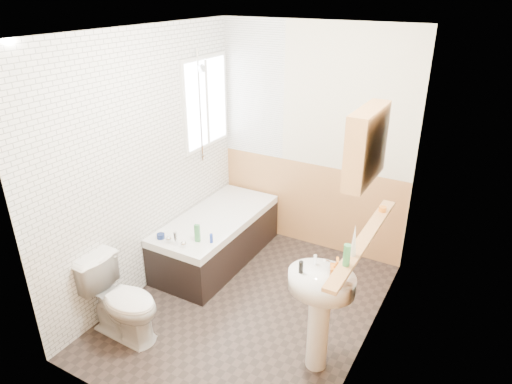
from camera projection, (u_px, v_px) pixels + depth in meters
floor at (248, 307)px, 4.36m from camera, size 2.80×2.80×0.00m
ceiling at (246, 31)px, 3.32m from camera, size 2.80×2.80×0.00m
wall_back at (313, 142)px, 4.96m from camera, size 2.20×0.02×2.50m
wall_front at (128, 272)px, 2.72m from camera, size 2.20×0.02×2.50m
wall_left at (147, 164)px, 4.33m from camera, size 0.02×2.80×2.50m
wall_right at (378, 218)px, 3.34m from camera, size 0.02×2.80×2.50m
wainscot_right at (365, 300)px, 3.67m from camera, size 0.01×2.80×1.00m
wainscot_front at (144, 364)px, 3.05m from camera, size 2.20×0.01×1.00m
wainscot_back at (308, 204)px, 5.25m from camera, size 2.20×0.01×1.00m
tile_cladding_left at (148, 165)px, 4.32m from camera, size 0.01×2.80×2.50m
tile_return_back at (254, 89)px, 5.05m from camera, size 0.75×0.01×1.50m
window at (206, 103)px, 4.90m from camera, size 0.03×0.79×0.99m
bathtub at (217, 237)px, 5.02m from camera, size 0.70×1.57×0.67m
shower_riser at (200, 97)px, 4.74m from camera, size 0.10×0.08×1.20m
toilet at (122, 301)px, 3.89m from camera, size 0.73×0.43×0.71m
sink at (320, 302)px, 3.44m from camera, size 0.51×0.41×0.99m
pine_shelf at (364, 240)px, 3.41m from camera, size 0.10×1.46×0.03m
medicine_cabinet at (366, 145)px, 3.01m from camera, size 0.14×0.55×0.50m
foam_can at (347, 255)px, 3.04m from camera, size 0.06×0.06×0.16m
green_bottle at (354, 240)px, 3.14m from camera, size 0.06×0.06×0.24m
black_jar at (383, 209)px, 3.80m from camera, size 0.07×0.07×0.04m
soap_bottle at (336, 277)px, 3.22m from camera, size 0.17×0.23×0.10m
clear_bottle at (301, 267)px, 3.34m from camera, size 0.04×0.04×0.09m
blue_gel at (197, 233)px, 4.40m from camera, size 0.06×0.04×0.18m
cream_jar at (161, 236)px, 4.48m from camera, size 0.10×0.10×0.05m
orange_bottle at (211, 238)px, 4.40m from camera, size 0.04×0.04×0.09m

